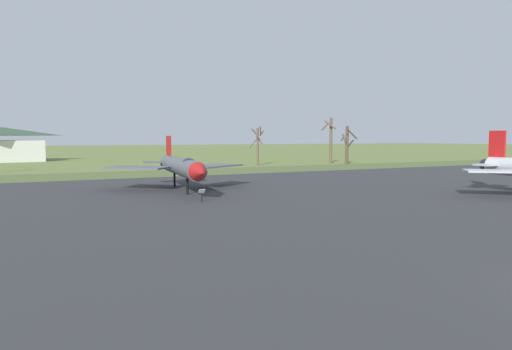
# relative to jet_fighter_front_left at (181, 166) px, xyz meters

# --- Properties ---
(asphalt_apron) EXTENTS (108.93, 58.97, 0.05)m
(asphalt_apron) POSITION_rel_jet_fighter_front_left_xyz_m (3.22, -14.42, -2.26)
(asphalt_apron) COLOR #333335
(asphalt_apron) RESTS_ON ground
(grass_verge_strip) EXTENTS (168.93, 12.00, 0.06)m
(grass_verge_strip) POSITION_rel_jet_fighter_front_left_xyz_m (3.22, 21.07, -2.25)
(grass_verge_strip) COLOR #556334
(grass_verge_strip) RESTS_ON ground
(jet_fighter_front_left) EXTENTS (13.30, 16.18, 5.01)m
(jet_fighter_front_left) POSITION_rel_jet_fighter_front_left_xyz_m (0.00, 0.00, 0.00)
(jet_fighter_front_left) COLOR #565B60
(jet_fighter_front_left) RESTS_ON ground
(info_placard_front_left) EXTENTS (0.48, 0.28, 1.03)m
(info_placard_front_left) POSITION_rel_jet_fighter_front_left_xyz_m (-0.75, -7.63, -1.64)
(info_placard_front_left) COLOR black
(info_placard_front_left) RESTS_ON ground
(bare_tree_center) EXTENTS (2.24, 2.70, 6.80)m
(bare_tree_center) POSITION_rel_jet_fighter_front_left_xyz_m (23.32, 31.17, 1.53)
(bare_tree_center) COLOR brown
(bare_tree_center) RESTS_ON ground
(bare_tree_right_of_center) EXTENTS (2.43, 3.41, 8.57)m
(bare_tree_right_of_center) POSITION_rel_jet_fighter_front_left_xyz_m (38.44, 30.81, 2.46)
(bare_tree_right_of_center) COLOR brown
(bare_tree_right_of_center) RESTS_ON ground
(bare_tree_far_right) EXTENTS (2.66, 2.72, 6.93)m
(bare_tree_far_right) POSITION_rel_jet_fighter_front_left_xyz_m (39.22, 26.78, 1.45)
(bare_tree_far_right) COLOR brown
(bare_tree_far_right) RESTS_ON ground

